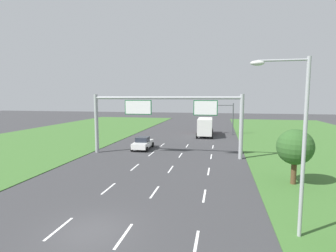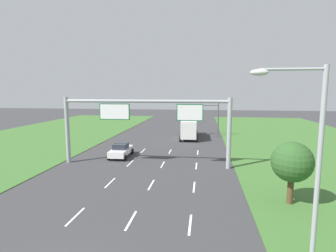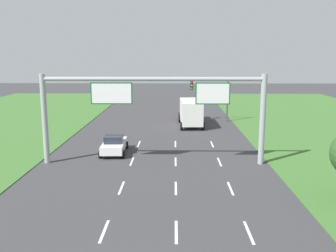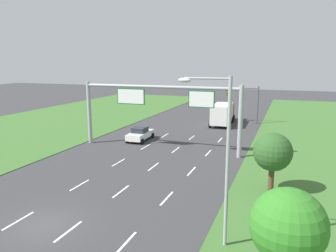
% 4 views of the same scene
% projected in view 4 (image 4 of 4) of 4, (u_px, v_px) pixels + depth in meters
% --- Properties ---
extents(ground_plane, '(200.00, 200.00, 0.00)m').
position_uv_depth(ground_plane, '(43.00, 226.00, 18.49)').
color(ground_plane, '#38383A').
extents(lane_dashes_inner_left, '(0.14, 44.40, 0.01)m').
position_uv_depth(lane_dashes_inner_left, '(53.00, 201.00, 21.85)').
color(lane_dashes_inner_left, white).
rests_on(lane_dashes_inner_left, ground_plane).
extents(lane_dashes_inner_right, '(0.14, 44.40, 0.01)m').
position_uv_depth(lane_dashes_inner_right, '(98.00, 209.00, 20.65)').
color(lane_dashes_inner_right, white).
rests_on(lane_dashes_inner_right, ground_plane).
extents(lane_dashes_slip, '(0.14, 44.40, 0.01)m').
position_uv_depth(lane_dashes_slip, '(149.00, 218.00, 19.46)').
color(lane_dashes_slip, white).
rests_on(lane_dashes_slip, ground_plane).
extents(car_lead_silver, '(2.21, 4.42, 1.59)m').
position_uv_depth(car_lead_silver, '(140.00, 134.00, 38.48)').
color(car_lead_silver, white).
rests_on(car_lead_silver, ground_plane).
extents(box_truck, '(2.88, 8.43, 3.08)m').
position_uv_depth(box_truck, '(223.00, 113.00, 48.27)').
color(box_truck, '#B21E19').
rests_on(box_truck, ground_plane).
extents(sign_gantry, '(17.24, 0.44, 7.00)m').
position_uv_depth(sign_gantry, '(159.00, 104.00, 33.67)').
color(sign_gantry, '#9EA0A5').
rests_on(sign_gantry, ground_plane).
extents(traffic_light_mast, '(4.76, 0.49, 5.60)m').
position_uv_depth(traffic_light_mast, '(245.00, 98.00, 48.88)').
color(traffic_light_mast, '#47494F').
rests_on(traffic_light_mast, ground_plane).
extents(street_lamp, '(2.61, 0.32, 8.50)m').
position_uv_depth(street_lamp, '(220.00, 148.00, 15.65)').
color(street_lamp, '#9EA0A5').
rests_on(street_lamp, ground_plane).
extents(roadside_tree_near, '(2.99, 2.99, 4.37)m').
position_uv_depth(roadside_tree_near, '(288.00, 226.00, 12.69)').
color(roadside_tree_near, '#513823').
rests_on(roadside_tree_near, ground_plane).
extents(roadside_tree_mid, '(2.70, 2.70, 4.29)m').
position_uv_depth(roadside_tree_mid, '(273.00, 152.00, 22.80)').
color(roadside_tree_mid, '#513823').
rests_on(roadside_tree_mid, ground_plane).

